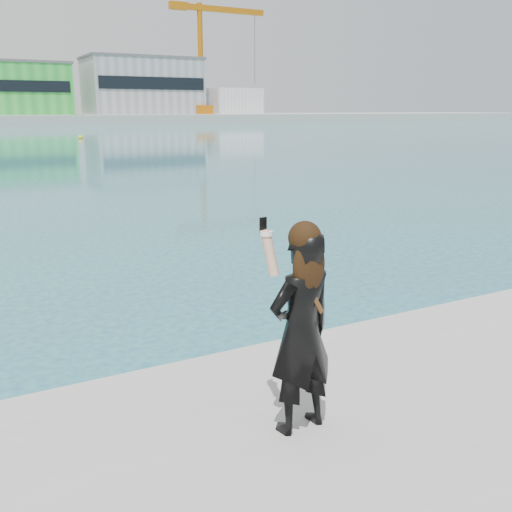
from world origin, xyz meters
The scene contains 7 objects.
ground centered at (0.00, 0.00, 0.00)m, with size 500.00×500.00×0.00m, color #1B567D.
warehouse_grey_right centered at (40.00, 127.98, 8.26)m, with size 25.50×15.35×12.50m.
ancillary_shed centered at (62.00, 126.00, 5.00)m, with size 12.00×10.00×6.00m, color silver.
dock_crane centered at (53.20, 122.00, 15.07)m, with size 23.00×4.00×24.00m.
flagpole_right centered at (22.09, 121.00, 6.54)m, with size 1.28×0.16×8.00m.
buoy_near centered at (11.47, 61.50, 0.00)m, with size 0.50×0.50×0.50m, color yellow.
woman centered at (0.13, -0.57, 1.63)m, with size 0.61×0.45×1.65m.
Camera 1 is at (-2.04, -3.88, 3.19)m, focal length 40.00 mm.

